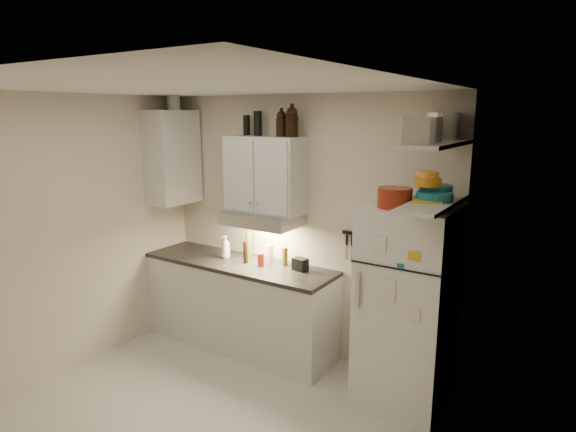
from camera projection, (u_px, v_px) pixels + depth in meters
The scene contains 36 objects.
floor at pixel (201, 421), 3.87m from camera, with size 3.20×3.00×0.02m, color beige.
ceiling at pixel (187, 85), 3.32m from camera, with size 3.20×3.00×0.02m, color white.
back_wall at pixel (300, 227), 4.83m from camera, with size 3.20×0.02×2.60m, color beige.
left_wall at pixel (67, 237), 4.45m from camera, with size 0.02×3.00×2.60m, color beige.
right_wall at pixel (403, 314), 2.74m from camera, with size 0.02×3.00×2.60m, color beige.
base_cabinet at pixel (240, 305), 5.05m from camera, with size 2.10×0.60×0.88m, color silver.
countertop at pixel (239, 264), 4.95m from camera, with size 2.10×0.62×0.04m, color #272421.
upper_cabinet at pixel (265, 175), 4.74m from camera, with size 0.80×0.33×0.75m, color silver.
side_cabinet at pixel (172, 157), 5.20m from camera, with size 0.33×0.55×1.00m, color silver.
range_hood at pixel (262, 219), 4.78m from camera, with size 0.76×0.46×0.12m, color silver.
fridge at pixel (406, 307), 3.98m from camera, with size 0.70×0.68×1.70m, color silver.
shelf_hi at pixel (437, 144), 3.48m from camera, with size 0.30×0.95×0.03m, color silver.
shelf_lo at pixel (433, 204), 3.57m from camera, with size 0.30×0.95×0.03m, color silver.
knife_strip at pixel (363, 235), 4.44m from camera, with size 0.42×0.02×0.03m, color black.
dutch_oven at pixel (395, 198), 3.73m from camera, with size 0.27×0.27×0.16m, color maroon.
book_stack at pixel (427, 205), 3.62m from camera, with size 0.21×0.27×0.09m, color gold.
spice_jar at pixel (417, 203), 3.68m from camera, with size 0.06×0.06×0.09m, color silver.
stock_pot at pixel (441, 126), 3.78m from camera, with size 0.29×0.29×0.21m, color silver.
tin_a at pixel (427, 130), 3.46m from camera, with size 0.18×0.16×0.18m, color #AAAAAD.
tin_b at pixel (415, 131), 3.23m from camera, with size 0.17×0.17×0.17m, color #AAAAAD.
bowl_teal at pixel (435, 191), 3.72m from camera, with size 0.26×0.26×0.10m, color #166479.
bowl_orange at pixel (428, 182), 3.64m from camera, with size 0.21×0.21×0.06m, color orange.
bowl_yellow at pixel (428, 175), 3.63m from camera, with size 0.16×0.16×0.05m, color orange.
plates at pixel (435, 196), 3.60m from camera, with size 0.27×0.27×0.07m, color #166479.
growler_a at pixel (282, 123), 4.57m from camera, with size 0.11×0.11×0.25m, color black, non-canonical shape.
growler_b at pixel (292, 122), 4.47m from camera, with size 0.12×0.12×0.28m, color black, non-canonical shape.
thermos_a at pixel (258, 123), 4.74m from camera, with size 0.08×0.08×0.24m, color black.
thermos_b at pixel (247, 125), 4.84m from camera, with size 0.07×0.07×0.20m, color black.
side_jar at pixel (174, 101), 5.12m from camera, with size 0.14×0.14×0.18m, color silver.
soap_bottle at pixel (226, 246), 5.05m from camera, with size 0.10×0.10×0.27m, color silver.
pepper_mill at pixel (285, 257), 4.81m from camera, with size 0.06×0.06×0.19m, color brown.
oil_bottle at pixel (249, 245), 5.04m from camera, with size 0.06×0.06×0.29m, color #436519.
vinegar_bottle at pixel (246, 252), 4.89m from camera, with size 0.05×0.05×0.23m, color black.
clear_bottle at pixel (270, 254), 4.87m from camera, with size 0.07×0.07×0.20m, color silver.
red_jar at pixel (261, 260), 4.80m from camera, with size 0.07×0.07×0.13m, color maroon.
caddy at pixel (300, 264), 4.67m from camera, with size 0.14×0.10×0.12m, color black.
Camera 1 is at (2.45, -2.51, 2.42)m, focal length 30.00 mm.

